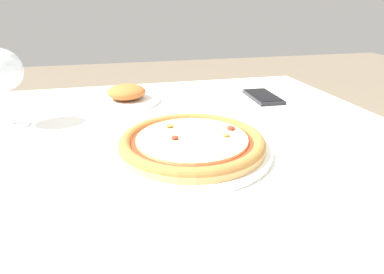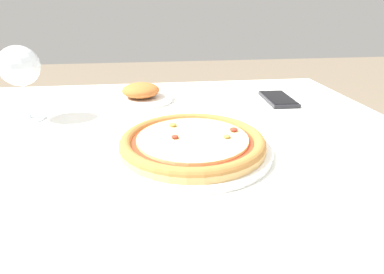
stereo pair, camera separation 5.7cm
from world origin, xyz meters
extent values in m
cube|color=brown|center=(0.00, 0.00, 0.70)|extent=(1.00, 0.86, 0.04)
cube|color=silver|center=(0.00, 0.00, 0.72)|extent=(1.10, 0.96, 0.01)
cylinder|color=brown|center=(-0.44, 0.37, 0.34)|extent=(0.06, 0.06, 0.68)
cylinder|color=brown|center=(0.44, 0.37, 0.34)|extent=(0.06, 0.06, 0.68)
cylinder|color=white|center=(0.07, -0.06, 0.73)|extent=(0.29, 0.29, 0.01)
cylinder|color=#E0B26B|center=(0.07, -0.06, 0.74)|extent=(0.26, 0.26, 0.01)
torus|color=#B27538|center=(0.07, -0.06, 0.75)|extent=(0.26, 0.26, 0.02)
cylinder|color=#BC381E|center=(0.07, -0.06, 0.75)|extent=(0.22, 0.22, 0.00)
cylinder|color=beige|center=(0.07, -0.06, 0.75)|extent=(0.20, 0.20, 0.00)
ellipsoid|color=#A83323|center=(0.04, -0.06, 0.76)|extent=(0.01, 0.01, 0.01)
ellipsoid|color=#BC9342|center=(0.13, -0.07, 0.76)|extent=(0.01, 0.01, 0.01)
ellipsoid|color=#A83323|center=(0.15, -0.04, 0.76)|extent=(0.01, 0.01, 0.01)
ellipsoid|color=#BC9342|center=(0.04, 0.00, 0.76)|extent=(0.01, 0.01, 0.01)
cylinder|color=silver|center=(-0.28, 0.16, 0.73)|extent=(0.07, 0.07, 0.00)
cylinder|color=silver|center=(-0.28, 0.16, 0.77)|extent=(0.01, 0.01, 0.08)
sphere|color=silver|center=(-0.28, 0.16, 0.85)|extent=(0.09, 0.09, 0.09)
cube|color=#232328|center=(0.34, 0.23, 0.73)|extent=(0.07, 0.15, 0.01)
cube|color=black|center=(0.34, 0.23, 0.73)|extent=(0.07, 0.13, 0.00)
cylinder|color=white|center=(-0.03, 0.28, 0.73)|extent=(0.17, 0.17, 0.01)
ellipsoid|color=#BC662D|center=(-0.03, 0.28, 0.75)|extent=(0.10, 0.10, 0.04)
camera|label=1|loc=(-0.06, -0.57, 0.98)|focal=30.00mm
camera|label=2|loc=(0.00, -0.58, 0.98)|focal=30.00mm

